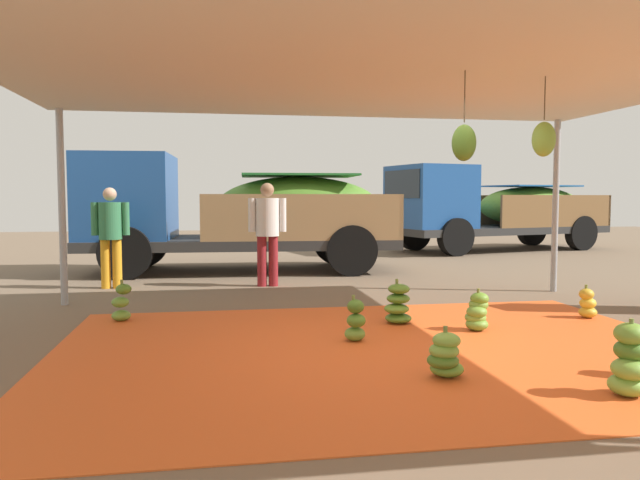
{
  "coord_description": "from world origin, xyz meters",
  "views": [
    {
      "loc": [
        -1.64,
        -5.88,
        1.54
      ],
      "look_at": [
        -0.18,
        2.73,
        0.93
      ],
      "focal_mm": 34.39,
      "sensor_mm": 36.0,
      "label": 1
    }
  ],
  "objects_px": {
    "cargo_truck_far": "(492,208)",
    "banana_bunch_5": "(355,322)",
    "banana_bunch_0": "(398,305)",
    "banana_bunch_1": "(587,304)",
    "banana_bunch_4": "(630,362)",
    "banana_bunch_7": "(445,357)",
    "banana_bunch_2": "(122,304)",
    "banana_bunch_3": "(477,313)",
    "worker_0": "(267,226)",
    "cargo_truck_main": "(234,211)",
    "worker_1": "(111,230)"
  },
  "relations": [
    {
      "from": "cargo_truck_far",
      "to": "banana_bunch_5",
      "type": "bearing_deg",
      "value": -121.81
    },
    {
      "from": "banana_bunch_0",
      "to": "banana_bunch_5",
      "type": "relative_size",
      "value": 1.1
    },
    {
      "from": "banana_bunch_1",
      "to": "banana_bunch_4",
      "type": "height_order",
      "value": "banana_bunch_4"
    },
    {
      "from": "banana_bunch_1",
      "to": "banana_bunch_7",
      "type": "xyz_separation_m",
      "value": [
        -2.74,
        -2.17,
        0.01
      ]
    },
    {
      "from": "banana_bunch_2",
      "to": "banana_bunch_3",
      "type": "xyz_separation_m",
      "value": [
        4.13,
        -1.24,
        -0.01
      ]
    },
    {
      "from": "banana_bunch_2",
      "to": "banana_bunch_3",
      "type": "height_order",
      "value": "banana_bunch_2"
    },
    {
      "from": "banana_bunch_2",
      "to": "worker_0",
      "type": "relative_size",
      "value": 0.29
    },
    {
      "from": "cargo_truck_main",
      "to": "cargo_truck_far",
      "type": "distance_m",
      "value": 8.38
    },
    {
      "from": "banana_bunch_1",
      "to": "worker_0",
      "type": "xyz_separation_m",
      "value": [
        -3.78,
        3.52,
        0.86
      ]
    },
    {
      "from": "worker_1",
      "to": "cargo_truck_main",
      "type": "bearing_deg",
      "value": 44.98
    },
    {
      "from": "banana_bunch_4",
      "to": "cargo_truck_far",
      "type": "bearing_deg",
      "value": 69.19
    },
    {
      "from": "banana_bunch_0",
      "to": "banana_bunch_4",
      "type": "bearing_deg",
      "value": -71.77
    },
    {
      "from": "banana_bunch_1",
      "to": "banana_bunch_2",
      "type": "distance_m",
      "value": 5.87
    },
    {
      "from": "banana_bunch_0",
      "to": "banana_bunch_5",
      "type": "height_order",
      "value": "banana_bunch_0"
    },
    {
      "from": "cargo_truck_main",
      "to": "worker_1",
      "type": "relative_size",
      "value": 3.78
    },
    {
      "from": "banana_bunch_2",
      "to": "worker_0",
      "type": "bearing_deg",
      "value": 53.28
    },
    {
      "from": "banana_bunch_7",
      "to": "banana_bunch_5",
      "type": "bearing_deg",
      "value": 107.69
    },
    {
      "from": "banana_bunch_4",
      "to": "cargo_truck_main",
      "type": "distance_m",
      "value": 9.17
    },
    {
      "from": "banana_bunch_1",
      "to": "cargo_truck_main",
      "type": "distance_m",
      "value": 7.31
    },
    {
      "from": "banana_bunch_0",
      "to": "banana_bunch_2",
      "type": "bearing_deg",
      "value": 167.79
    },
    {
      "from": "banana_bunch_0",
      "to": "banana_bunch_5",
      "type": "distance_m",
      "value": 1.09
    },
    {
      "from": "banana_bunch_2",
      "to": "worker_0",
      "type": "xyz_separation_m",
      "value": [
        2.04,
        2.73,
        0.82
      ]
    },
    {
      "from": "worker_1",
      "to": "banana_bunch_5",
      "type": "bearing_deg",
      "value": -54.25
    },
    {
      "from": "worker_0",
      "to": "cargo_truck_far",
      "type": "bearing_deg",
      "value": 40.9
    },
    {
      "from": "banana_bunch_7",
      "to": "worker_0",
      "type": "relative_size",
      "value": 0.25
    },
    {
      "from": "banana_bunch_2",
      "to": "banana_bunch_3",
      "type": "bearing_deg",
      "value": -16.78
    },
    {
      "from": "banana_bunch_5",
      "to": "banana_bunch_7",
      "type": "height_order",
      "value": "banana_bunch_5"
    },
    {
      "from": "worker_1",
      "to": "banana_bunch_0",
      "type": "bearing_deg",
      "value": -42.87
    },
    {
      "from": "banana_bunch_1",
      "to": "cargo_truck_far",
      "type": "distance_m",
      "value": 10.15
    },
    {
      "from": "banana_bunch_0",
      "to": "cargo_truck_far",
      "type": "relative_size",
      "value": 0.08
    },
    {
      "from": "banana_bunch_4",
      "to": "banana_bunch_5",
      "type": "bearing_deg",
      "value": 128.52
    },
    {
      "from": "banana_bunch_4",
      "to": "worker_1",
      "type": "bearing_deg",
      "value": 126.66
    },
    {
      "from": "banana_bunch_1",
      "to": "banana_bunch_5",
      "type": "bearing_deg",
      "value": -166.79
    },
    {
      "from": "banana_bunch_1",
      "to": "worker_0",
      "type": "relative_size",
      "value": 0.24
    },
    {
      "from": "worker_1",
      "to": "cargo_truck_far",
      "type": "bearing_deg",
      "value": 31.38
    },
    {
      "from": "banana_bunch_7",
      "to": "banana_bunch_2",
      "type": "bearing_deg",
      "value": 136.1
    },
    {
      "from": "banana_bunch_3",
      "to": "worker_1",
      "type": "height_order",
      "value": "worker_1"
    },
    {
      "from": "cargo_truck_main",
      "to": "cargo_truck_far",
      "type": "relative_size",
      "value": 0.94
    },
    {
      "from": "banana_bunch_3",
      "to": "banana_bunch_7",
      "type": "xyz_separation_m",
      "value": [
        -1.05,
        -1.71,
        -0.02
      ]
    },
    {
      "from": "banana_bunch_0",
      "to": "banana_bunch_7",
      "type": "distance_m",
      "value": 2.25
    },
    {
      "from": "banana_bunch_3",
      "to": "cargo_truck_far",
      "type": "distance_m",
      "value": 11.21
    },
    {
      "from": "banana_bunch_7",
      "to": "cargo_truck_main",
      "type": "height_order",
      "value": "cargo_truck_main"
    },
    {
      "from": "banana_bunch_0",
      "to": "banana_bunch_7",
      "type": "xyz_separation_m",
      "value": [
        -0.26,
        -2.24,
        -0.04
      ]
    },
    {
      "from": "cargo_truck_main",
      "to": "cargo_truck_far",
      "type": "xyz_separation_m",
      "value": [
        7.5,
        3.75,
        -0.03
      ]
    },
    {
      "from": "cargo_truck_main",
      "to": "worker_0",
      "type": "bearing_deg",
      "value": -77.42
    },
    {
      "from": "banana_bunch_2",
      "to": "banana_bunch_0",
      "type": "bearing_deg",
      "value": -12.21
    },
    {
      "from": "banana_bunch_1",
      "to": "banana_bunch_3",
      "type": "height_order",
      "value": "banana_bunch_3"
    },
    {
      "from": "banana_bunch_0",
      "to": "banana_bunch_3",
      "type": "xyz_separation_m",
      "value": [
        0.79,
        -0.52,
        -0.02
      ]
    },
    {
      "from": "banana_bunch_7",
      "to": "cargo_truck_main",
      "type": "distance_m",
      "value": 8.21
    },
    {
      "from": "cargo_truck_main",
      "to": "banana_bunch_5",
      "type": "bearing_deg",
      "value": -80.54
    }
  ]
}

